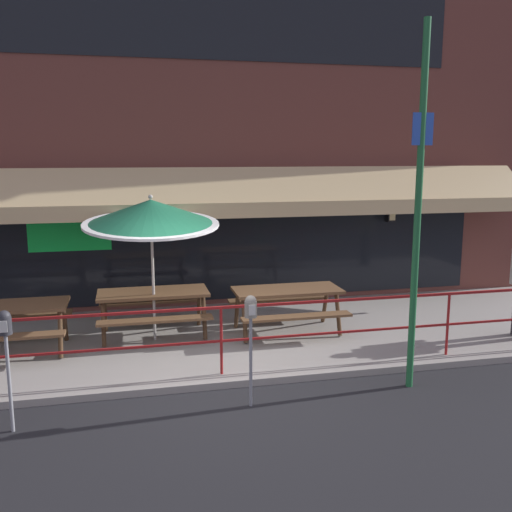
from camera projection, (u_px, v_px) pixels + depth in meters
The scene contains 11 objects.
ground_plane at pixel (225, 389), 7.63m from camera, with size 120.00×120.00×0.00m, color black.
patio_deck at pixel (205, 339), 9.54m from camera, with size 15.00×4.00×0.10m, color gray.
restaurant_building at pixel (186, 111), 10.98m from camera, with size 15.00×1.60×7.89m.
patio_railing at pixel (221, 325), 7.77m from camera, with size 13.84×0.04×0.97m.
picnic_table_left at pixel (6, 315), 8.59m from camera, with size 1.80×1.42×0.76m.
picnic_table_centre at pixel (153, 301), 9.43m from camera, with size 1.80×1.42×0.76m.
picnic_table_right at pixel (287, 298), 9.62m from camera, with size 1.80×1.42×0.76m.
patio_umbrella_centre at pixel (151, 213), 8.97m from camera, with size 2.14×2.14×2.40m.
parking_meter_near at pixel (5, 334), 6.27m from camera, with size 0.15×0.16×1.42m.
parking_meter_far at pixel (251, 317), 6.92m from camera, with size 0.15×0.16×1.42m.
street_sign_pole at pixel (418, 208), 7.30m from camera, with size 0.28×0.09×4.74m.
Camera 1 is at (-1.20, -7.10, 3.12)m, focal length 40.00 mm.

